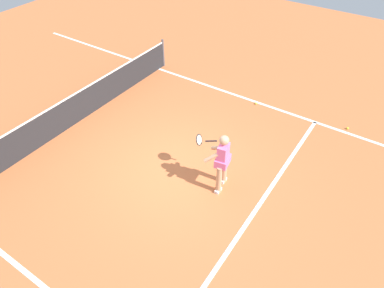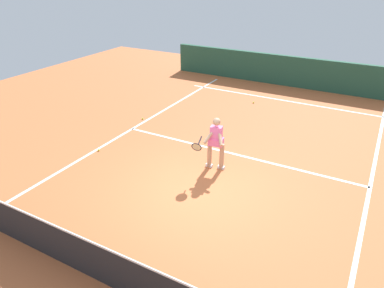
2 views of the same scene
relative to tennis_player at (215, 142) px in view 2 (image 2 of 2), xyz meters
name	(u,v)px [view 2 (image 2 of 2)]	position (x,y,z in m)	size (l,w,h in m)	color
ground_plane	(199,190)	(-0.14, 1.22, -0.85)	(26.91, 26.91, 0.00)	#C66638
court_back_wall	(299,72)	(-0.14, -8.83, -0.13)	(12.83, 0.24, 1.43)	#23513D
baseline_marking	(284,100)	(-0.14, -6.63, -0.84)	(8.83, 0.10, 0.01)	white
service_line_marking	(233,154)	(-0.14, -1.06, -0.84)	(7.83, 0.10, 0.01)	white
sideline_left_marking	(360,239)	(-4.05, 1.22, -0.84)	(0.10, 18.70, 0.01)	white
sideline_right_marking	(87,155)	(3.78, 1.22, -0.84)	(0.10, 18.70, 0.01)	white
court_net	(106,266)	(-0.14, 4.79, -0.37)	(8.51, 0.08, 1.01)	#4C4C51
tennis_player	(215,142)	(0.00, 0.00, 0.00)	(0.71, 1.03, 1.55)	tan
tennis_ball_near	(143,119)	(3.97, -1.94, -0.81)	(0.07, 0.07, 0.07)	#D1E533
tennis_ball_mid	(253,102)	(0.90, -5.68, -0.81)	(0.07, 0.07, 0.07)	#D1E533
tennis_ball_far	(99,150)	(3.66, 0.82, -0.81)	(0.07, 0.07, 0.07)	#D1E533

